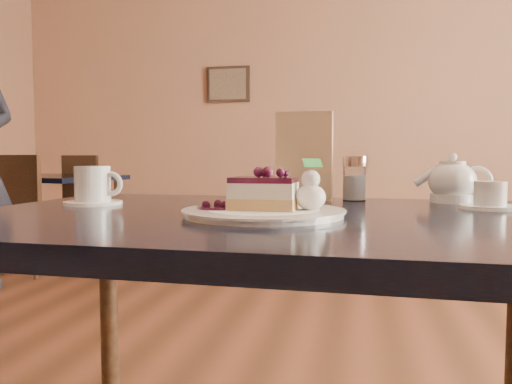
% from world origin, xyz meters
% --- Properties ---
extents(main_table, '(1.24, 0.84, 0.76)m').
position_xyz_m(main_table, '(-0.20, 0.40, 0.68)').
color(main_table, black).
rests_on(main_table, ground).
extents(dessert_plate, '(0.30, 0.30, 0.01)m').
position_xyz_m(dessert_plate, '(-0.21, 0.35, 0.77)').
color(dessert_plate, white).
rests_on(dessert_plate, main_table).
extents(cheesecake_slice, '(0.12, 0.09, 0.06)m').
position_xyz_m(cheesecake_slice, '(-0.21, 0.35, 0.81)').
color(cheesecake_slice, '#C08348').
rests_on(cheesecake_slice, dessert_plate).
extents(whipped_cream, '(0.06, 0.06, 0.05)m').
position_xyz_m(whipped_cream, '(-0.12, 0.35, 0.80)').
color(whipped_cream, white).
rests_on(whipped_cream, dessert_plate).
extents(berry_sauce, '(0.08, 0.08, 0.01)m').
position_xyz_m(berry_sauce, '(-0.29, 0.34, 0.78)').
color(berry_sauce, black).
rests_on(berry_sauce, dessert_plate).
extents(coffee_set, '(0.14, 0.13, 0.09)m').
position_xyz_m(coffee_set, '(-0.63, 0.49, 0.80)').
color(coffee_set, white).
rests_on(coffee_set, main_table).
extents(tea_set, '(0.22, 0.26, 0.11)m').
position_xyz_m(tea_set, '(0.20, 0.68, 0.81)').
color(tea_set, white).
rests_on(tea_set, main_table).
extents(menu_card, '(0.14, 0.03, 0.22)m').
position_xyz_m(menu_card, '(-0.17, 0.70, 0.88)').
color(menu_card, beige).
rests_on(menu_card, main_table).
extents(sugar_shaker, '(0.06, 0.06, 0.11)m').
position_xyz_m(sugar_shaker, '(-0.04, 0.71, 0.82)').
color(sugar_shaker, white).
rests_on(sugar_shaker, main_table).
extents(napkin_stack, '(0.13, 0.13, 0.05)m').
position_xyz_m(napkin_stack, '(-0.29, 0.71, 0.79)').
color(napkin_stack, white).
rests_on(napkin_stack, main_table).
extents(bg_table_far_left, '(1.10, 1.76, 1.17)m').
position_xyz_m(bg_table_far_left, '(-2.50, 3.11, 0.07)').
color(bg_table_far_left, black).
rests_on(bg_table_far_left, ground).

